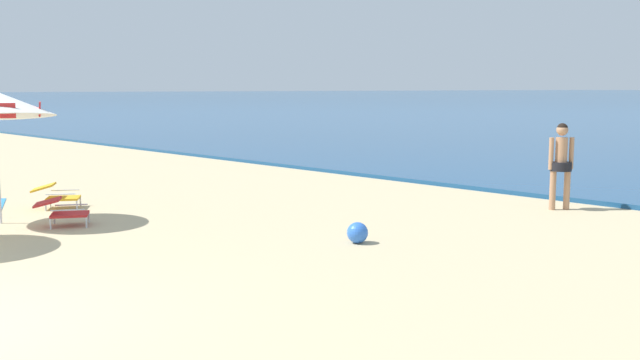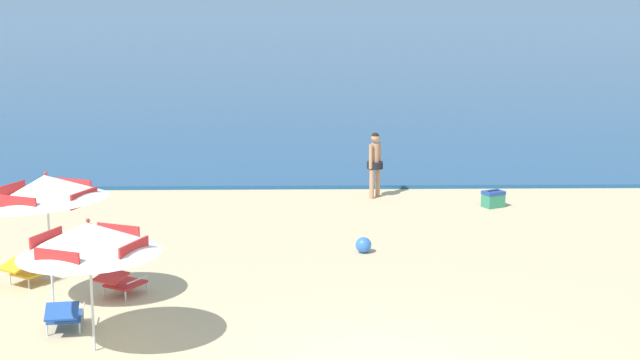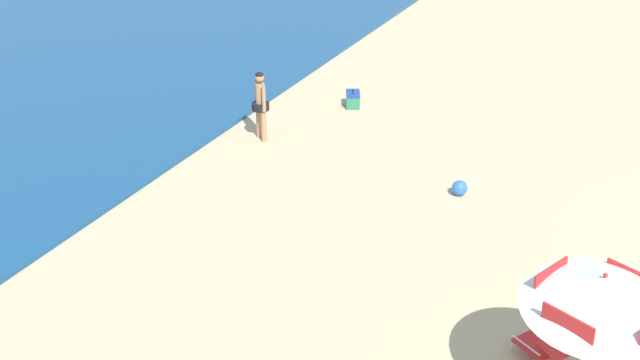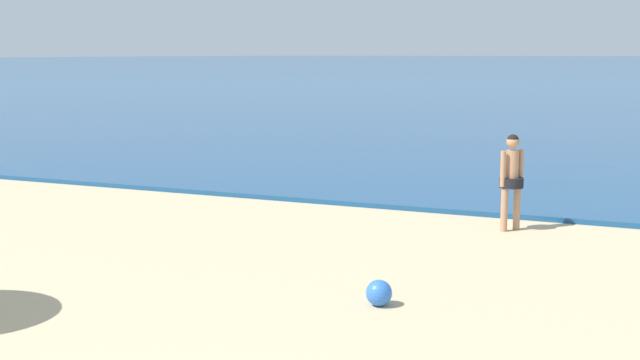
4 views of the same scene
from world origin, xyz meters
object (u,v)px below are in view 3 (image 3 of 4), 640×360
beach_umbrella_striped_main (602,293)px  lounge_chair_beside_umbrella (545,345)px  person_standing_near_shore (260,101)px  cooler_box (353,99)px  beach_ball (460,188)px

beach_umbrella_striped_main → lounge_chair_beside_umbrella: bearing=33.6°
person_standing_near_shore → cooler_box: person_standing_near_shore is taller
lounge_chair_beside_umbrella → beach_ball: (4.38, 2.65, -0.12)m
lounge_chair_beside_umbrella → cooler_box: 10.20m
lounge_chair_beside_umbrella → beach_ball: size_ratio=3.09×
beach_umbrella_striped_main → cooler_box: beach_umbrella_striped_main is taller
lounge_chair_beside_umbrella → cooler_box: (7.80, 6.57, -0.08)m
lounge_chair_beside_umbrella → person_standing_near_shore: size_ratio=0.60×
person_standing_near_shore → beach_ball: 5.13m
cooler_box → beach_ball: size_ratio=1.86×
person_standing_near_shore → beach_ball: bearing=-96.9°
lounge_chair_beside_umbrella → cooler_box: size_ratio=1.66×
person_standing_near_shore → cooler_box: 3.11m
beach_ball → cooler_box: bearing=48.9°
person_standing_near_shore → beach_umbrella_striped_main: bearing=-125.7°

